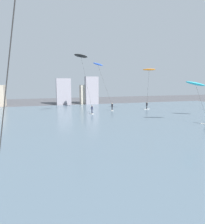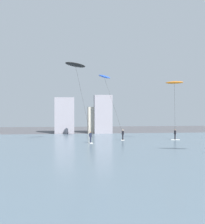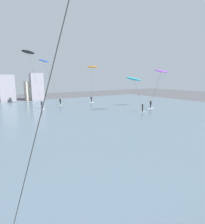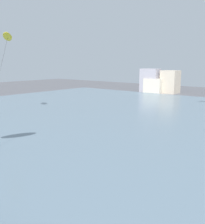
{
  "view_description": "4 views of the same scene",
  "coord_description": "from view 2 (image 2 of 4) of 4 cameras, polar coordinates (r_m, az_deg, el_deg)",
  "views": [
    {
      "loc": [
        -5.37,
        1.35,
        6.73
      ],
      "look_at": [
        -1.6,
        14.47,
        4.61
      ],
      "focal_mm": 33.24,
      "sensor_mm": 36.0,
      "label": 1
    },
    {
      "loc": [
        0.38,
        -2.63,
        5.13
      ],
      "look_at": [
        2.27,
        13.4,
        4.9
      ],
      "focal_mm": 49.17,
      "sensor_mm": 36.0,
      "label": 2
    },
    {
      "loc": [
        -7.66,
        1.61,
        6.48
      ],
      "look_at": [
        2.09,
        16.03,
        3.32
      ],
      "focal_mm": 30.83,
      "sensor_mm": 36.0,
      "label": 3
    },
    {
      "loc": [
        12.17,
        -0.36,
        7.39
      ],
      "look_at": [
        -0.26,
        14.62,
        3.77
      ],
      "focal_mm": 43.53,
      "sensor_mm": 36.0,
      "label": 4
    }
  ],
  "objects": [
    {
      "name": "kitesurfer_black",
      "position": [
        42.96,
        -4.83,
        7.72
      ],
      "size": [
        4.19,
        3.39,
        11.35
      ],
      "color": "silver",
      "rests_on": "water_bay"
    },
    {
      "name": "kitesurfer_orange",
      "position": [
        47.03,
        13.23,
        4.04
      ],
      "size": [
        3.03,
        3.71,
        8.96
      ],
      "color": "silver",
      "rests_on": "water_bay"
    },
    {
      "name": "water_bay",
      "position": [
        33.57,
        -7.37,
        -7.9
      ],
      "size": [
        84.0,
        52.0,
        0.1
      ],
      "primitive_type": "cube",
      "color": "slate",
      "rests_on": "ground"
    },
    {
      "name": "kitesurfer_blue",
      "position": [
        49.13,
        0.59,
        5.78
      ],
      "size": [
        4.08,
        4.94,
        10.64
      ],
      "color": "silver",
      "rests_on": "water_bay"
    },
    {
      "name": "far_shore_buildings",
      "position": [
        61.67,
        -15.08,
        -1.29
      ],
      "size": [
        32.8,
        5.19,
        7.6
      ],
      "color": "gray",
      "rests_on": "ground"
    }
  ]
}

